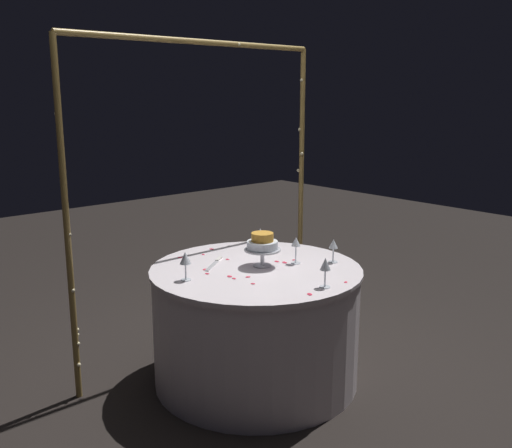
{
  "coord_description": "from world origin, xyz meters",
  "views": [
    {
      "loc": [
        -2.19,
        -2.48,
        1.74
      ],
      "look_at": [
        0.0,
        0.0,
        0.99
      ],
      "focal_mm": 40.59,
      "sensor_mm": 36.0,
      "label": 1
    }
  ],
  "objects": [
    {
      "name": "rose_petal_11",
      "position": [
        -0.1,
        -0.54,
        0.72
      ],
      "size": [
        0.04,
        0.04,
        0.0
      ],
      "primitive_type": "ellipsoid",
      "rotation": [
        0.0,
        0.0,
        1.03
      ],
      "color": "#E02D47",
      "rests_on": "main_table"
    },
    {
      "name": "rose_petal_16",
      "position": [
        0.22,
        0.33,
        0.72
      ],
      "size": [
        0.04,
        0.03,
        0.0
      ],
      "primitive_type": "ellipsoid",
      "rotation": [
        0.0,
        0.0,
        3.65
      ],
      "color": "#E02D47",
      "rests_on": "main_table"
    },
    {
      "name": "rose_petal_4",
      "position": [
        -0.06,
        0.44,
        0.72
      ],
      "size": [
        0.03,
        0.03,
        0.0
      ],
      "primitive_type": "ellipsoid",
      "rotation": [
        0.0,
        0.0,
        3.7
      ],
      "color": "#E02D47",
      "rests_on": "main_table"
    },
    {
      "name": "rose_petal_0",
      "position": [
        0.19,
        -0.53,
        0.72
      ],
      "size": [
        0.03,
        0.03,
        0.0
      ],
      "primitive_type": "ellipsoid",
      "rotation": [
        0.0,
        0.0,
        3.57
      ],
      "color": "#E02D47",
      "rests_on": "main_table"
    },
    {
      "name": "decorative_arch",
      "position": [
        -0.0,
        0.53,
        1.35
      ],
      "size": [
        1.89,
        0.06,
        2.07
      ],
      "color": "olive",
      "rests_on": "ground"
    },
    {
      "name": "rose_petal_6",
      "position": [
        -0.23,
        -0.03,
        0.72
      ],
      "size": [
        0.03,
        0.04,
        0.0
      ],
      "primitive_type": "ellipsoid",
      "rotation": [
        0.0,
        0.0,
        1.56
      ],
      "color": "#E02D47",
      "rests_on": "main_table"
    },
    {
      "name": "rose_petal_12",
      "position": [
        -0.02,
        0.25,
        0.72
      ],
      "size": [
        0.02,
        0.03,
        0.0
      ],
      "primitive_type": "ellipsoid",
      "rotation": [
        0.0,
        0.0,
        1.71
      ],
      "color": "#E02D47",
      "rests_on": "main_table"
    },
    {
      "name": "rose_petal_5",
      "position": [
        0.2,
        -0.03,
        0.72
      ],
      "size": [
        0.03,
        0.03,
        0.0
      ],
      "primitive_type": "ellipsoid",
      "rotation": [
        0.0,
        0.0,
        3.68
      ],
      "color": "#E02D47",
      "rests_on": "main_table"
    },
    {
      "name": "rose_petal_2",
      "position": [
        0.18,
        0.01,
        0.72
      ],
      "size": [
        0.02,
        0.03,
        0.0
      ],
      "primitive_type": "ellipsoid",
      "rotation": [
        0.0,
        0.0,
        1.6
      ],
      "color": "#E02D47",
      "rests_on": "main_table"
    },
    {
      "name": "ground_plane",
      "position": [
        0.0,
        0.0,
        0.0
      ],
      "size": [
        12.0,
        12.0,
        0.0
      ],
      "primitive_type": "plane",
      "color": "black"
    },
    {
      "name": "rose_petal_7",
      "position": [
        -0.15,
        -0.11,
        0.72
      ],
      "size": [
        0.04,
        0.03,
        0.0
      ],
      "primitive_type": "ellipsoid",
      "rotation": [
        0.0,
        0.0,
        5.86
      ],
      "color": "#E02D47",
      "rests_on": "main_table"
    },
    {
      "name": "rose_petal_1",
      "position": [
        -0.25,
        0.17,
        0.72
      ],
      "size": [
        0.04,
        0.03,
        0.0
      ],
      "primitive_type": "ellipsoid",
      "rotation": [
        0.0,
        0.0,
        3.4
      ],
      "color": "#E02D47",
      "rests_on": "main_table"
    },
    {
      "name": "rose_petal_9",
      "position": [
        -0.29,
        0.1,
        0.72
      ],
      "size": [
        0.02,
        0.03,
        0.0
      ],
      "primitive_type": "ellipsoid",
      "rotation": [
        0.0,
        0.0,
        1.7
      ],
      "color": "#E02D47",
      "rests_on": "main_table"
    },
    {
      "name": "wine_glass_0",
      "position": [
        -0.45,
        0.08,
        0.84
      ],
      "size": [
        0.06,
        0.06,
        0.16
      ],
      "color": "silver",
      "rests_on": "main_table"
    },
    {
      "name": "wine_glass_1",
      "position": [
        0.43,
        -0.23,
        0.83
      ],
      "size": [
        0.06,
        0.06,
        0.15
      ],
      "color": "silver",
      "rests_on": "main_table"
    },
    {
      "name": "rose_petal_15",
      "position": [
        -0.22,
        0.48,
        0.72
      ],
      "size": [
        0.04,
        0.04,
        0.0
      ],
      "primitive_type": "ellipsoid",
      "rotation": [
        0.0,
        0.0,
        5.86
      ],
      "color": "#E02D47",
      "rests_on": "main_table"
    },
    {
      "name": "wine_glass_4",
      "position": [
        0.25,
        0.24,
        0.84
      ],
      "size": [
        0.06,
        0.06,
        0.16
      ],
      "color": "silver",
      "rests_on": "main_table"
    },
    {
      "name": "wine_glass_3",
      "position": [
        0.04,
        -0.51,
        0.84
      ],
      "size": [
        0.06,
        0.06,
        0.16
      ],
      "color": "silver",
      "rests_on": "main_table"
    },
    {
      "name": "cake_knife",
      "position": [
        -0.13,
        0.23,
        0.73
      ],
      "size": [
        0.25,
        0.19,
        0.01
      ],
      "color": "silver",
      "rests_on": "main_table"
    },
    {
      "name": "rose_petal_13",
      "position": [
        0.29,
        -0.03,
        0.72
      ],
      "size": [
        0.03,
        0.03,
        0.0
      ],
      "primitive_type": "ellipsoid",
      "rotation": [
        0.0,
        0.0,
        2.71
      ],
      "color": "#E02D47",
      "rests_on": "main_table"
    },
    {
      "name": "rose_petal_8",
      "position": [
        -0.23,
        -0.08,
        0.72
      ],
      "size": [
        0.02,
        0.03,
        0.0
      ],
      "primitive_type": "ellipsoid",
      "rotation": [
        0.0,
        0.0,
        4.52
      ],
      "color": "#E02D47",
      "rests_on": "main_table"
    },
    {
      "name": "rose_petal_14",
      "position": [
        -0.21,
        -0.21,
        0.72
      ],
      "size": [
        0.03,
        0.03,
        0.0
      ],
      "primitive_type": "ellipsoid",
      "rotation": [
        0.0,
        0.0,
        5.3
      ],
      "color": "#E02D47",
      "rests_on": "main_table"
    },
    {
      "name": "tiered_cake",
      "position": [
        0.05,
        0.0,
        0.86
      ],
      "size": [
        0.22,
        0.22,
        0.21
      ],
      "color": "silver",
      "rests_on": "main_table"
    },
    {
      "name": "main_table",
      "position": [
        0.0,
        0.0,
        0.36
      ],
      "size": [
        1.27,
        1.27,
        0.72
      ],
      "color": "white",
      "rests_on": "ground"
    },
    {
      "name": "wine_glass_2",
      "position": [
        0.25,
        -0.09,
        0.85
      ],
      "size": [
        0.06,
        0.06,
        0.17
      ],
      "color": "silver",
      "rests_on": "main_table"
    },
    {
      "name": "rose_petal_10",
      "position": [
        0.06,
        0.51,
        0.72
      ],
      "size": [
        0.03,
        0.04,
        0.0
      ],
      "primitive_type": "ellipsoid",
      "rotation": [
        0.0,
        0.0,
        1.84
      ],
      "color": "#E02D47",
      "rests_on": "main_table"
    },
    {
      "name": "rose_petal_3",
      "position": [
        0.2,
        -0.04,
        0.72
      ],
      "size": [
        0.03,
        0.04,
        0.0
      ],
      "primitive_type": "ellipsoid",
      "rotation": [
        0.0,
        0.0,
        1.45
      ],
      "color": "#E02D47",
      "rests_on": "main_table"
    }
  ]
}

